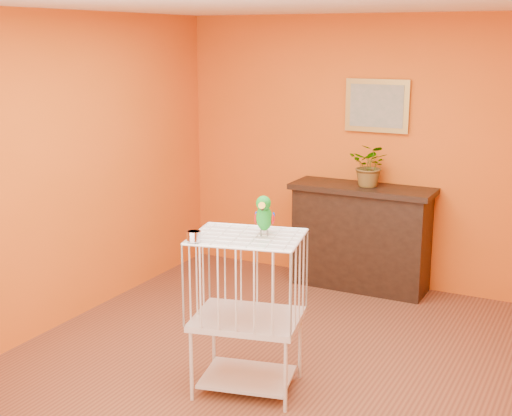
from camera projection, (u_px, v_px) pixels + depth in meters
The scene contains 8 objects.
ground at pixel (274, 371), 5.21m from camera, with size 4.50×4.50×0.00m, color brown.
room_shell at pixel (275, 158), 4.84m from camera, with size 4.50×4.50×4.50m.
console_cabinet at pixel (361, 237), 6.86m from camera, with size 1.36×0.49×1.01m.
potted_plant at pixel (370, 170), 6.66m from camera, with size 0.37×0.41×0.32m, color #26722D.
framed_picture at pixel (377, 106), 6.72m from camera, with size 0.62×0.04×0.50m.
birdcage at pixel (247, 311), 4.82m from camera, with size 0.82×0.69×1.10m.
feed_cup at pixel (194, 236), 4.56m from camera, with size 0.10×0.10×0.07m, color silver.
parrot at pixel (264, 215), 4.68m from camera, with size 0.15×0.25×0.28m.
Camera 1 is at (2.07, -4.32, 2.38)m, focal length 50.00 mm.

